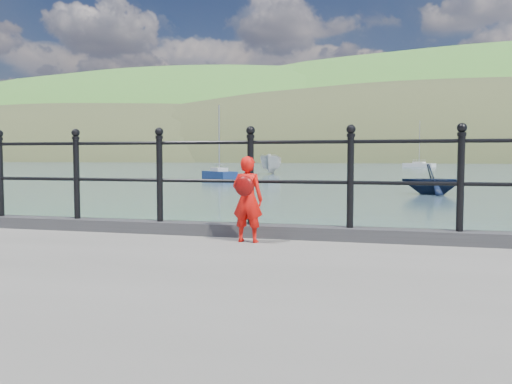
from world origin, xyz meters
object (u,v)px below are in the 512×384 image
(railing, at_px, (204,169))
(child, at_px, (247,198))
(launch_white, at_px, (271,164))
(launch_navy, at_px, (432,179))
(sailboat_port, at_px, (219,175))
(sailboat_deep, at_px, (419,165))

(railing, bearing_deg, child, -32.35)
(railing, distance_m, child, 0.87)
(child, relative_size, launch_white, 0.17)
(railing, height_order, launch_white, railing)
(launch_navy, bearing_deg, railing, 165.32)
(child, bearing_deg, launch_white, -72.96)
(railing, relative_size, sailboat_port, 2.77)
(sailboat_deep, height_order, sailboat_port, sailboat_deep)
(railing, height_order, child, railing)
(launch_white, relative_size, sailboat_port, 0.88)
(sailboat_deep, distance_m, sailboat_port, 62.39)
(railing, xyz_separation_m, child, (0.68, -0.43, -0.32))
(railing, height_order, launch_navy, railing)
(sailboat_port, bearing_deg, launch_white, 131.48)
(launch_white, relative_size, launch_navy, 1.93)
(railing, bearing_deg, sailboat_deep, 86.67)
(launch_white, bearing_deg, railing, -83.59)
(child, xyz_separation_m, sailboat_port, (-13.34, 38.15, -1.16))
(launch_navy, bearing_deg, sailboat_port, 43.56)
(launch_white, xyz_separation_m, launch_navy, (15.48, -29.29, -0.33))
(launch_white, bearing_deg, launch_navy, -68.17)
(sailboat_port, bearing_deg, railing, -25.53)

